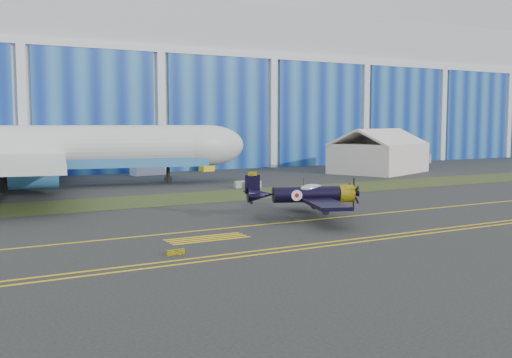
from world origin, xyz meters
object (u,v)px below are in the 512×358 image
jetliner (26,99)px  tug (207,167)px  warbird (307,194)px  tent (379,151)px  shipping_container (150,167)px

jetliner → tug: 34.85m
warbird → tent: tent is taller
warbird → jetliner: jetliner is taller
shipping_container → tug: shipping_container is taller
warbird → tent: bearing=61.6°
jetliner → tug: jetliner is taller
warbird → tug: bearing=94.3°
jetliner → tent: 55.35m
warbird → shipping_container: (2.84, 48.68, -0.81)m
tent → shipping_container: 37.84m
jetliner → shipping_container: jetliner is taller
jetliner → tug: bearing=33.3°
warbird → shipping_container: 48.77m
warbird → jetliner: size_ratio=0.22×
shipping_container → tug: 11.07m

